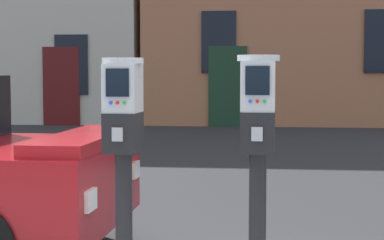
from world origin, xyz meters
name	(u,v)px	position (x,y,z in m)	size (l,w,h in m)	color
parking_meter_near_kerb	(123,140)	(-0.09, -0.19, 1.10)	(0.22, 0.25, 1.39)	black
parking_meter_twin_adjacent	(258,140)	(0.61, -0.19, 1.11)	(0.22, 0.25, 1.40)	black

